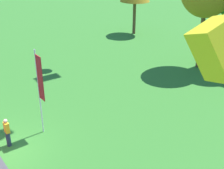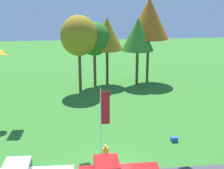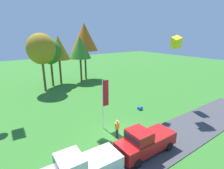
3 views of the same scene
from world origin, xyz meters
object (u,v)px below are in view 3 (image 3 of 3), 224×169
person_beside_suv (117,129)px  tree_left_of_center (84,37)px  kite_box_near_flag (176,42)px  flag_banner (105,97)px  car_pickup_by_flagpole (144,141)px  tree_center_back (50,52)px  tree_far_left (58,48)px  car_pickup_near_entrance (80,168)px  tree_lone_near (80,47)px  tree_right_of_center (41,49)px  cooler_box (140,108)px

person_beside_suv → tree_left_of_center: tree_left_of_center is taller
kite_box_near_flag → flag_banner: bearing=-179.1°
car_pickup_by_flagpole → tree_center_back: (0.10, 22.98, 4.95)m
tree_far_left → tree_left_of_center: tree_left_of_center is taller
car_pickup_by_flagpole → person_beside_suv: (-0.39, 2.99, -0.23)m
car_pickup_near_entrance → tree_left_of_center: bearing=62.1°
car_pickup_near_entrance → tree_lone_near: (10.88, 22.38, 5.49)m
tree_lone_near → flag_banner: (-5.90, -17.54, -3.34)m
tree_left_of_center → flag_banner: (-7.59, -18.89, -5.20)m
tree_center_back → tree_lone_near: tree_lone_near is taller
person_beside_suv → tree_far_left: bearing=84.0°
person_beside_suv → tree_left_of_center: size_ratio=0.15×
car_pickup_near_entrance → tree_left_of_center: size_ratio=0.45×
tree_left_of_center → flag_banner: bearing=-111.9°
car_pickup_by_flagpole → tree_left_of_center: bearing=73.1°
car_pickup_by_flagpole → flag_banner: 5.55m
tree_right_of_center → cooler_box: 17.65m
person_beside_suv → tree_far_left: 21.29m
tree_lone_near → tree_right_of_center: bearing=-165.8°
tree_far_left → tree_lone_near: 3.91m
tree_right_of_center → kite_box_near_flag: 19.74m
car_pickup_by_flagpole → tree_far_left: (1.76, 23.37, 5.53)m
tree_right_of_center → cooler_box: bearing=-63.0°
flag_banner → kite_box_near_flag: kite_box_near_flag is taller
person_beside_suv → tree_left_of_center: bearing=69.9°
tree_right_of_center → tree_far_left: bearing=35.9°
car_pickup_near_entrance → kite_box_near_flag: (15.62, 5.01, 6.97)m
car_pickup_near_entrance → tree_far_left: tree_far_left is taller
car_pickup_by_flagpole → tree_lone_near: size_ratio=0.58×
car_pickup_by_flagpole → tree_right_of_center: size_ratio=0.54×
tree_far_left → person_beside_suv: bearing=-96.0°
person_beside_suv → tree_right_of_center: (-1.46, 17.77, 5.92)m
person_beside_suv → tree_lone_near: bearing=73.1°
tree_far_left → kite_box_near_flag: (8.59, -18.09, 1.43)m
car_pickup_by_flagpole → tree_lone_near: tree_lone_near is taller
tree_right_of_center → flag_banner: tree_right_of_center is taller
car_pickup_by_flagpole → person_beside_suv: size_ratio=2.94×
car_pickup_by_flagpole → cooler_box: car_pickup_by_flagpole is taller
car_pickup_near_entrance → tree_lone_near: tree_lone_near is taller
car_pickup_near_entrance → flag_banner: bearing=44.2°
tree_right_of_center → car_pickup_near_entrance: bearing=-99.5°
flag_banner → kite_box_near_flag: size_ratio=3.94×
tree_far_left → tree_left_of_center: (5.54, 0.62, 1.83)m
tree_far_left → kite_box_near_flag: bearing=-64.6°
tree_left_of_center → tree_center_back: bearing=-171.9°
flag_banner → tree_lone_near: bearing=71.4°
tree_center_back → cooler_box: tree_center_back is taller
car_pickup_by_flagpole → cooler_box: bearing=47.9°
car_pickup_near_entrance → tree_center_back: 23.85m
car_pickup_near_entrance → tree_right_of_center: tree_right_of_center is taller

